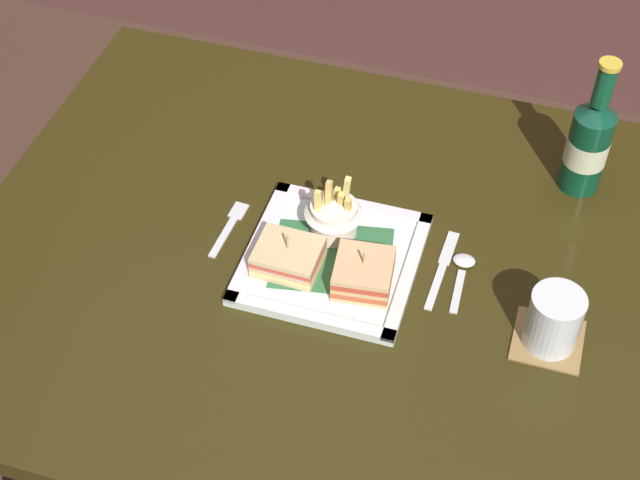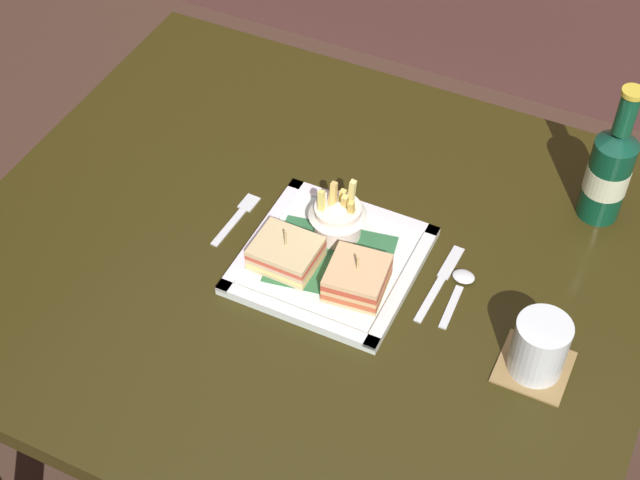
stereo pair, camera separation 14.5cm
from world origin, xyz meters
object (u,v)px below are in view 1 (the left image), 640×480
beer_bottle (589,143)px  sandwich_half_left (288,257)px  fries_cup (334,213)px  water_glass (553,323)px  dining_table (309,296)px  sandwich_half_right (363,274)px  fork (230,226)px  square_plate (332,259)px  knife (443,266)px  spoon (463,268)px

beer_bottle → sandwich_half_left: bearing=-141.2°
fries_cup → water_glass: bearing=-16.8°
dining_table → water_glass: (0.38, -0.06, 0.15)m
sandwich_half_right → fork: 0.25m
sandwich_half_left → fork: (-0.12, 0.06, -0.03)m
fries_cup → fork: bearing=-170.4°
fries_cup → beer_bottle: (0.36, 0.24, 0.04)m
square_plate → fries_cup: bearing=104.5°
fries_cup → knife: 0.19m
sandwich_half_left → spoon: (0.26, 0.08, -0.03)m
fork → water_glass: bearing=-8.6°
beer_bottle → water_glass: 0.35m
dining_table → water_glass: water_glass is taller
water_glass → sandwich_half_right: bearing=176.3°
beer_bottle → spoon: 0.30m
spoon → sandwich_half_left: bearing=-162.7°
square_plate → water_glass: water_glass is taller
sandwich_half_left → beer_bottle: beer_bottle is taller
water_glass → knife: 0.20m
square_plate → spoon: bearing=12.6°
sandwich_half_left → water_glass: 0.40m
square_plate → knife: size_ratio=1.57×
sandwich_half_left → beer_bottle: (0.40, 0.32, 0.06)m
sandwich_half_left → fries_cup: size_ratio=0.90×
water_glass → fork: size_ratio=0.74×
beer_bottle → spoon: beer_bottle is taller
square_plate → spoon: 0.20m
fork → fries_cup: bearing=9.6°
square_plate → water_glass: 0.35m
fries_cup → spoon: fries_cup is taller
dining_table → sandwich_half_left: sandwich_half_left is taller
sandwich_half_left → fries_cup: bearing=62.9°
square_plate → fork: size_ratio=2.08×
water_glass → knife: bearing=151.5°
sandwich_half_left → sandwich_half_right: 0.12m
square_plate → water_glass: (0.34, -0.05, 0.04)m
sandwich_half_right → spoon: sandwich_half_right is taller
water_glass → spoon: size_ratio=0.79×
fork → knife: size_ratio=0.76×
dining_table → sandwich_half_right: size_ratio=11.22×
sandwich_half_right → water_glass: (0.28, -0.02, 0.01)m
square_plate → fork: (-0.18, 0.03, -0.00)m
beer_bottle → knife: 0.32m
dining_table → fork: fork is taller
dining_table → sandwich_half_left: 0.15m
water_glass → knife: size_ratio=0.56×
dining_table → fries_cup: size_ratio=9.87×
sandwich_half_right → spoon: bearing=30.0°
sandwich_half_left → water_glass: water_glass is taller
square_plate → sandwich_half_left: sandwich_half_left is taller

